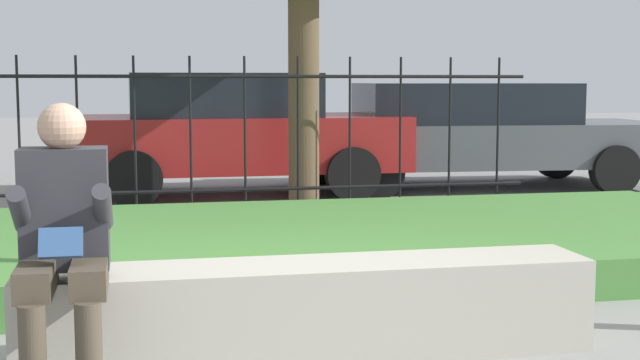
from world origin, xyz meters
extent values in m
plane|color=gray|center=(0.00, 0.00, 0.00)|extent=(60.00, 60.00, 0.00)
cube|color=#B7B2A3|center=(0.06, 0.00, 0.23)|extent=(2.82, 0.47, 0.47)
cube|color=gray|center=(0.06, 0.00, 0.04)|extent=(2.70, 0.43, 0.08)
cylinder|color=#4C4233|center=(-1.20, -0.58, 0.28)|extent=(0.11, 0.11, 0.38)
cube|color=#4C4233|center=(-1.20, -0.37, 0.53)|extent=(0.15, 0.42, 0.13)
cylinder|color=#4C4233|center=(-0.98, -0.58, 0.28)|extent=(0.11, 0.11, 0.38)
cube|color=#4C4233|center=(-0.98, -0.37, 0.53)|extent=(0.15, 0.42, 0.13)
cube|color=#333338|center=(-1.09, -0.16, 0.80)|extent=(0.38, 0.24, 0.54)
sphere|color=tan|center=(-1.09, -0.18, 1.16)|extent=(0.21, 0.21, 0.21)
cylinder|color=#333338|center=(-1.26, -0.32, 0.82)|extent=(0.08, 0.29, 0.24)
cylinder|color=#333338|center=(-0.92, -0.32, 0.82)|extent=(0.08, 0.29, 0.24)
cube|color=#335689|center=(-1.09, -0.42, 0.69)|extent=(0.18, 0.09, 0.13)
cube|color=#4C893D|center=(0.00, 2.26, 0.13)|extent=(8.18, 3.12, 0.26)
cylinder|color=black|center=(0.00, 4.23, 0.32)|extent=(6.18, 0.03, 0.03)
cylinder|color=black|center=(0.00, 4.23, 1.40)|extent=(6.18, 0.03, 0.03)
cylinder|color=black|center=(-1.80, 4.23, 0.80)|extent=(0.02, 0.02, 1.59)
cylinder|color=black|center=(-1.29, 4.23, 0.80)|extent=(0.02, 0.02, 1.59)
cylinder|color=black|center=(-0.77, 4.23, 0.80)|extent=(0.02, 0.02, 1.59)
cylinder|color=black|center=(-0.26, 4.23, 0.80)|extent=(0.02, 0.02, 1.59)
cylinder|color=black|center=(0.26, 4.23, 0.80)|extent=(0.02, 0.02, 1.59)
cylinder|color=black|center=(0.77, 4.23, 0.80)|extent=(0.02, 0.02, 1.59)
cylinder|color=black|center=(1.29, 4.23, 0.80)|extent=(0.02, 0.02, 1.59)
cylinder|color=black|center=(1.80, 4.23, 0.80)|extent=(0.02, 0.02, 1.59)
cylinder|color=black|center=(2.32, 4.23, 0.80)|extent=(0.02, 0.02, 1.59)
cylinder|color=black|center=(2.83, 4.23, 0.80)|extent=(0.02, 0.02, 1.59)
cube|color=maroon|center=(0.41, 6.35, 0.63)|extent=(3.94, 1.81, 0.63)
cube|color=black|center=(0.25, 6.35, 1.20)|extent=(2.17, 1.58, 0.50)
cylinder|color=black|center=(1.63, 5.50, 0.31)|extent=(0.62, 0.21, 0.62)
cylinder|color=black|center=(1.61, 7.23, 0.31)|extent=(0.62, 0.21, 0.62)
cylinder|color=black|center=(-0.80, 5.47, 0.31)|extent=(0.62, 0.21, 0.62)
cylinder|color=black|center=(-0.82, 7.21, 0.31)|extent=(0.62, 0.21, 0.62)
cube|color=#4C5156|center=(3.49, 6.47, 0.56)|extent=(4.80, 2.11, 0.54)
cube|color=black|center=(3.31, 6.49, 1.08)|extent=(2.68, 1.76, 0.50)
cylinder|color=black|center=(4.89, 5.49, 0.30)|extent=(0.60, 0.24, 0.59)
cylinder|color=black|center=(5.00, 7.27, 0.30)|extent=(0.60, 0.24, 0.59)
cylinder|color=black|center=(1.99, 5.68, 0.30)|extent=(0.60, 0.24, 0.59)
cylinder|color=black|center=(2.10, 7.45, 0.30)|extent=(0.60, 0.24, 0.59)
cylinder|color=brown|center=(0.91, 4.64, 1.58)|extent=(0.31, 0.31, 3.17)
camera|label=1|loc=(-0.77, -4.23, 1.37)|focal=50.00mm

